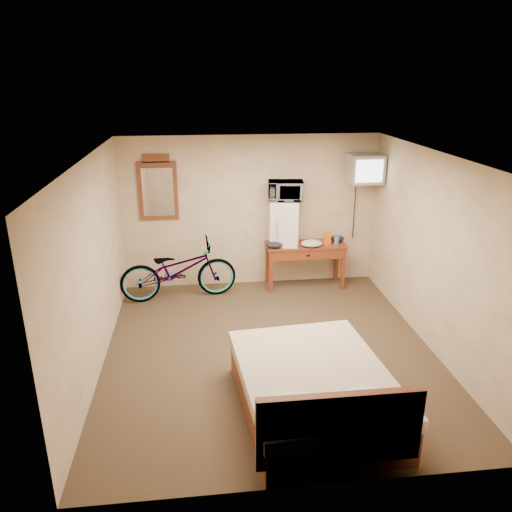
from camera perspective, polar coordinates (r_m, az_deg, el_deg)
name	(u,v)px	position (r m, az deg, el deg)	size (l,w,h in m)	color
room	(270,260)	(6.07, 1.65, -0.51)	(4.60, 4.64, 2.50)	#433021
desk	(306,252)	(8.29, 5.70, 0.51)	(1.31, 0.51, 0.75)	maroon
mini_fridge	(285,222)	(8.13, 3.34, 3.85)	(0.55, 0.53, 0.74)	white
microwave	(286,191)	(8.00, 3.41, 7.46)	(0.55, 0.37, 0.31)	white
snack_bag	(327,238)	(8.26, 8.13, 2.08)	(0.11, 0.07, 0.23)	#D86113
blue_cup	(337,240)	(8.30, 9.19, 1.78)	(0.08, 0.08, 0.13)	#3E83D4
cloth_cream	(312,243)	(8.14, 6.38, 1.45)	(0.35, 0.27, 0.11)	beige
cloth_dark_a	(275,244)	(8.04, 2.15, 1.33)	(0.29, 0.22, 0.11)	black
cloth_dark_b	(337,238)	(8.45, 9.29, 1.99)	(0.23, 0.18, 0.10)	black
crt_television	(365,169)	(8.21, 12.33, 9.72)	(0.54, 0.61, 0.46)	black
wall_mirror	(158,188)	(8.10, -11.16, 7.58)	(0.62, 0.04, 1.05)	brown
bicycle	(179,270)	(7.96, -8.85, -1.58)	(0.64, 1.83, 0.96)	black
bed	(315,392)	(5.36, 6.74, -15.22)	(1.64, 2.08, 0.90)	brown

